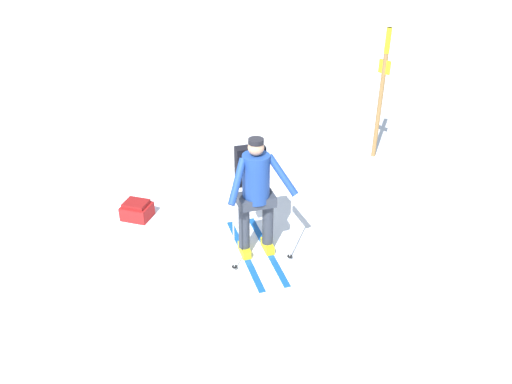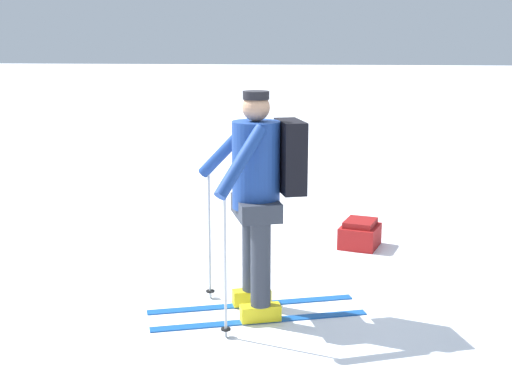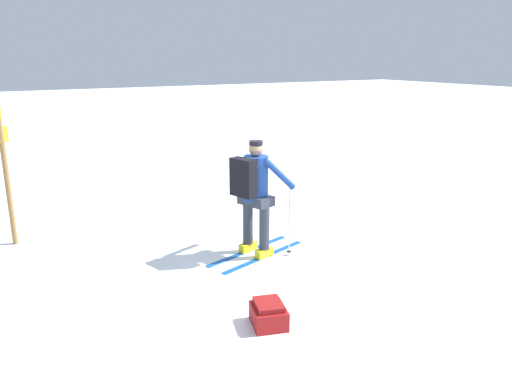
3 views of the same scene
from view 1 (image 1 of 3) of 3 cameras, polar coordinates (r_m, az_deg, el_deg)
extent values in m
plane|color=white|center=(6.73, -4.32, -8.48)|extent=(80.00, 80.00, 0.00)
cube|color=#144C9E|center=(7.00, 1.31, -6.60)|extent=(1.61, 0.57, 0.01)
cube|color=yellow|center=(6.97, 1.32, -6.17)|extent=(0.32, 0.19, 0.12)
cylinder|color=#2D333D|center=(6.73, 1.36, -3.31)|extent=(0.15, 0.15, 0.71)
cube|color=#144C9E|center=(6.93, -1.33, -7.07)|extent=(1.61, 0.57, 0.01)
cube|color=yellow|center=(6.89, -1.33, -6.64)|extent=(0.32, 0.19, 0.12)
cylinder|color=#2D333D|center=(6.65, -1.37, -3.76)|extent=(0.15, 0.15, 0.71)
cube|color=#2D333D|center=(6.50, 0.00, -0.91)|extent=(0.43, 0.55, 0.14)
cylinder|color=navy|center=(6.34, 0.00, 1.60)|extent=(0.35, 0.35, 0.65)
sphere|color=tan|center=(6.15, 0.00, 5.09)|extent=(0.20, 0.20, 0.20)
cylinder|color=black|center=(6.11, 0.00, 5.84)|extent=(0.19, 0.19, 0.06)
cube|color=black|center=(6.53, -0.66, 3.06)|extent=(0.27, 0.42, 0.53)
cylinder|color=#B2B7BC|center=(6.53, 4.02, -3.95)|extent=(0.02, 0.02, 1.09)
cylinder|color=black|center=(6.81, 3.88, -7.33)|extent=(0.07, 0.07, 0.01)
cylinder|color=navy|center=(6.24, 3.02, 1.93)|extent=(0.36, 0.44, 0.48)
cylinder|color=#B2B7BC|center=(6.33, -2.57, -5.09)|extent=(0.02, 0.02, 1.09)
cylinder|color=black|center=(6.62, -2.47, -8.52)|extent=(0.07, 0.07, 0.01)
cylinder|color=navy|center=(6.09, -2.16, 1.18)|extent=(0.49, 0.24, 0.48)
cube|color=maroon|center=(7.85, -13.43, -2.17)|extent=(0.46, 0.50, 0.22)
cube|color=maroon|center=(7.78, -13.55, -1.30)|extent=(0.37, 0.42, 0.06)
cylinder|color=olive|center=(9.42, 14.08, 10.61)|extent=(0.08, 0.08, 2.39)
cylinder|color=yellow|center=(9.16, 14.86, 16.40)|extent=(0.09, 0.09, 0.43)
cube|color=yellow|center=(9.27, 14.49, 13.68)|extent=(0.20, 0.17, 0.24)
camera|label=2|loc=(8.19, 39.43, 8.76)|focal=50.00mm
camera|label=3|loc=(10.92, -35.31, 18.00)|focal=35.00mm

